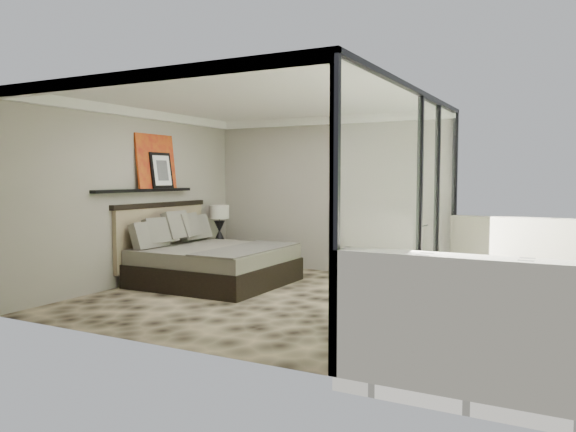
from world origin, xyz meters
The scene contains 13 objects.
floor centered at (0.00, 0.00, 0.00)m, with size 5.00×5.00×0.00m, color black.
ceiling centered at (0.00, 0.00, 2.79)m, with size 4.50×5.00×0.02m, color silver.
back_wall centered at (0.00, 2.49, 1.40)m, with size 4.50×0.02×2.80m, color gray.
left_wall centered at (-2.24, 0.00, 1.40)m, with size 0.02×5.00×2.80m, color gray.
glass_wall centered at (2.25, 0.00, 1.40)m, with size 0.08×5.00×2.80m, color white.
terrace_slab centered at (3.75, 0.00, -0.06)m, with size 3.00×5.00×0.12m, color beige.
picture_ledge centered at (-2.18, 0.10, 1.50)m, with size 0.12×2.20×0.05m, color black.
bed centered at (-1.21, 0.50, 0.36)m, with size 2.22×2.14×1.23m.
nightstand centered at (-1.93, 1.83, 0.25)m, with size 0.50×0.50×0.50m, color black.
table_lamp centered at (-1.92, 1.81, 0.95)m, with size 0.37×0.37×0.67m.
abstract_canvas centered at (-2.19, 0.39, 1.97)m, with size 0.04×0.90×0.90m, color #A1100D.
framed_print centered at (-2.14, 0.46, 1.82)m, with size 0.03×0.50×0.60m, color black.
lounger centered at (2.85, 0.27, 0.20)m, with size 0.88×1.65×0.63m.
Camera 1 is at (4.12, -6.85, 1.72)m, focal length 35.00 mm.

